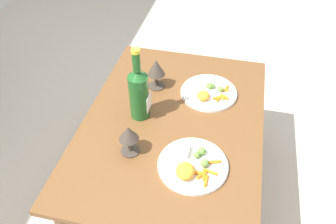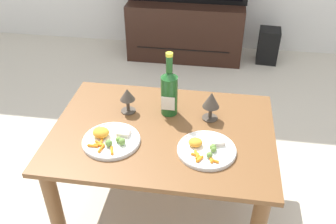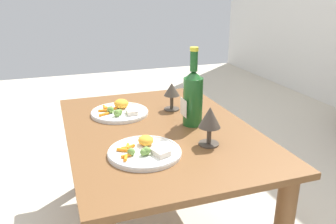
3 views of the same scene
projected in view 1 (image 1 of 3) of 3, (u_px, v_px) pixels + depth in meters
name	position (u px, v px, depth m)	size (l,w,h in m)	color
ground_plane	(172.00, 189.00, 1.79)	(6.40, 6.40, 0.00)	beige
dining_table	(173.00, 136.00, 1.51)	(1.06, 0.76, 0.51)	brown
wine_bottle	(139.00, 92.00, 1.39)	(0.08, 0.09, 0.34)	#1E5923
goblet_left	(129.00, 135.00, 1.26)	(0.08, 0.08, 0.13)	#473D33
goblet_right	(156.00, 69.00, 1.55)	(0.08, 0.08, 0.15)	#473D33
dinner_plate_left	(192.00, 165.00, 1.26)	(0.27, 0.27, 0.05)	white
dinner_plate_right	(209.00, 92.00, 1.57)	(0.26, 0.26, 0.05)	white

